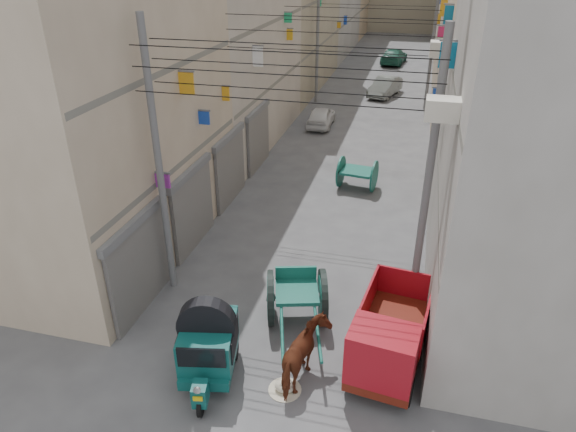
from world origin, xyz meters
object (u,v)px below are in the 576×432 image
(auto_rickshaw, at_px, (208,342))
(horse, at_px, (305,356))
(feed_sack, at_px, (285,386))
(distant_car_green, at_px, (394,56))
(distant_car_white, at_px, (321,116))
(distant_car_grey, at_px, (385,87))
(tonga_cart, at_px, (297,297))
(second_cart, at_px, (357,173))
(mini_truck, at_px, (388,344))

(auto_rickshaw, xyz_separation_m, horse, (2.29, 0.35, -0.23))
(feed_sack, bearing_deg, distant_car_green, 90.41)
(distant_car_white, distance_m, distant_car_grey, 8.43)
(tonga_cart, bearing_deg, distant_car_green, 73.55)
(feed_sack, height_order, distant_car_grey, distant_car_grey)
(distant_car_green, bearing_deg, distant_car_grey, 97.52)
(distant_car_grey, bearing_deg, distant_car_green, 105.48)
(second_cart, relative_size, distant_car_white, 0.51)
(mini_truck, xyz_separation_m, second_cart, (-2.15, 10.76, -0.20))
(auto_rickshaw, distance_m, mini_truck, 4.31)
(auto_rickshaw, height_order, distant_car_green, auto_rickshaw)
(auto_rickshaw, xyz_separation_m, distant_car_grey, (1.82, 27.99, -0.36))
(mini_truck, xyz_separation_m, distant_car_grey, (-2.35, 26.89, -0.30))
(mini_truck, distance_m, distant_car_grey, 27.00)
(horse, height_order, distant_car_grey, horse)
(feed_sack, distance_m, distant_car_white, 20.42)
(auto_rickshaw, bearing_deg, tonga_cart, 46.32)
(auto_rickshaw, bearing_deg, mini_truck, 2.74)
(horse, distance_m, distant_car_grey, 27.64)
(tonga_cart, distance_m, feed_sack, 2.71)
(second_cart, distance_m, distant_car_grey, 16.13)
(distant_car_green, bearing_deg, second_cart, 97.35)
(distant_car_white, bearing_deg, horse, 99.04)
(mini_truck, relative_size, distant_car_white, 1.09)
(second_cart, relative_size, distant_car_green, 0.38)
(horse, xyz_separation_m, distant_car_green, (-0.67, 39.11, -0.11))
(auto_rickshaw, bearing_deg, horse, -3.21)
(feed_sack, height_order, distant_car_green, distant_car_green)
(second_cart, relative_size, feed_sack, 3.46)
(mini_truck, relative_size, distant_car_grey, 0.94)
(auto_rickshaw, xyz_separation_m, tonga_cart, (1.57, 2.54, -0.19))
(feed_sack, xyz_separation_m, distant_car_green, (-0.28, 39.53, 0.53))
(tonga_cart, bearing_deg, horse, -88.04)
(mini_truck, height_order, distant_car_green, mini_truck)
(feed_sack, bearing_deg, distant_car_white, 98.74)
(tonga_cart, distance_m, horse, 2.30)
(distant_car_white, bearing_deg, feed_sack, 97.78)
(feed_sack, relative_size, distant_car_grey, 0.13)
(tonga_cart, height_order, mini_truck, mini_truck)
(distant_car_grey, bearing_deg, auto_rickshaw, -79.22)
(horse, bearing_deg, second_cart, -81.89)
(tonga_cart, bearing_deg, distant_car_grey, 73.06)
(mini_truck, bearing_deg, second_cart, 108.35)
(tonga_cart, distance_m, mini_truck, 2.97)
(second_cart, xyz_separation_m, distant_car_white, (-3.21, 8.26, -0.16))
(feed_sack, bearing_deg, auto_rickshaw, 178.19)
(auto_rickshaw, bearing_deg, distant_car_green, 75.63)
(mini_truck, distance_m, horse, 2.02)
(second_cart, distance_m, distant_car_white, 8.86)
(auto_rickshaw, height_order, horse, auto_rickshaw)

